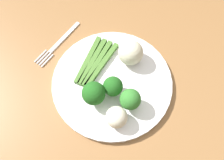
# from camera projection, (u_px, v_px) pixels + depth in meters

# --- Properties ---
(ground_plane) EXTENTS (6.00, 6.00, 0.02)m
(ground_plane) POSITION_uv_depth(u_px,v_px,m) (113.00, 136.00, 1.27)
(ground_plane) COLOR gray
(dining_table) EXTENTS (1.36, 0.92, 0.75)m
(dining_table) POSITION_uv_depth(u_px,v_px,m) (114.00, 89.00, 0.67)
(dining_table) COLOR olive
(dining_table) RESTS_ON ground_plane
(plate) EXTENTS (0.29, 0.29, 0.01)m
(plate) POSITION_uv_depth(u_px,v_px,m) (112.00, 82.00, 0.56)
(plate) COLOR white
(plate) RESTS_ON dining_table
(asparagus_bundle) EXTENTS (0.06, 0.14, 0.01)m
(asparagus_bundle) POSITION_uv_depth(u_px,v_px,m) (95.00, 62.00, 0.57)
(asparagus_bundle) COLOR #47752D
(asparagus_bundle) RESTS_ON plate
(broccoli_front) EXTENTS (0.05, 0.05, 0.06)m
(broccoli_front) POSITION_uv_depth(u_px,v_px,m) (94.00, 93.00, 0.50)
(broccoli_front) COLOR #4C7F2B
(broccoli_front) RESTS_ON plate
(broccoli_outer_edge) EXTENTS (0.05, 0.05, 0.06)m
(broccoli_outer_edge) POSITION_uv_depth(u_px,v_px,m) (113.00, 87.00, 0.51)
(broccoli_outer_edge) COLOR #4C7F2B
(broccoli_outer_edge) RESTS_ON plate
(broccoli_front_left) EXTENTS (0.05, 0.05, 0.06)m
(broccoli_front_left) POSITION_uv_depth(u_px,v_px,m) (130.00, 99.00, 0.50)
(broccoli_front_left) COLOR #609E3D
(broccoli_front_left) RESTS_ON plate
(cauliflower_back_right) EXTENTS (0.06, 0.06, 0.06)m
(cauliflower_back_right) POSITION_uv_depth(u_px,v_px,m) (131.00, 53.00, 0.55)
(cauliflower_back_right) COLOR beige
(cauliflower_back_right) RESTS_ON plate
(cauliflower_back) EXTENTS (0.05, 0.05, 0.05)m
(cauliflower_back) POSITION_uv_depth(u_px,v_px,m) (117.00, 117.00, 0.49)
(cauliflower_back) COLOR silver
(cauliflower_back) RESTS_ON plate
(fork) EXTENTS (0.05, 0.17, 0.00)m
(fork) POSITION_uv_depth(u_px,v_px,m) (58.00, 43.00, 0.62)
(fork) COLOR silver
(fork) RESTS_ON dining_table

